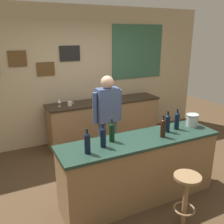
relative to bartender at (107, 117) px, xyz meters
The scene contains 16 objects.
ground_plane 1.10m from the bartender, 86.41° to the right, with size 10.00×10.00×0.00m, color #4C3823.
back_wall 1.54m from the bartender, 87.51° to the left, with size 6.00×0.09×2.80m.
bar_counter 1.08m from the bartender, 87.89° to the right, with size 2.25×0.60×0.92m.
side_counter 1.26m from the bartender, 68.01° to the left, with size 2.44×0.56×0.90m.
bartender is the anchor object (origin of this frame).
bar_stool 1.74m from the bartender, 81.35° to the right, with size 0.32×0.32×0.68m.
wine_bottle_a 1.30m from the bartender, 125.40° to the right, with size 0.07×0.07×0.31m.
wine_bottle_b 1.11m from the bartender, 117.77° to the right, with size 0.07×0.07×0.31m.
wine_bottle_c 0.95m from the bartender, 111.59° to the right, with size 0.07×0.07×0.31m.
wine_bottle_d 1.11m from the bartender, 72.46° to the right, with size 0.07×0.07×0.31m.
wine_bottle_e 1.06m from the bartender, 61.57° to the right, with size 0.07×0.07×0.31m.
wine_bottle_f 1.14m from the bartender, 52.66° to the right, with size 0.07×0.07×0.31m.
ice_bucket 1.34m from the bartender, 42.84° to the right, with size 0.19×0.19×0.19m.
wine_glass_a 1.19m from the bartender, 116.42° to the left, with size 0.07×0.07×0.16m.
wine_glass_b 1.16m from the bartender, 68.88° to the left, with size 0.07×0.07×0.16m.
coffee_mug 1.08m from the bartender, 108.06° to the left, with size 0.12×0.08×0.09m.
Camera 1 is at (-1.69, -2.97, 2.26)m, focal length 39.96 mm.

